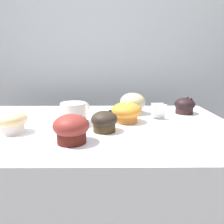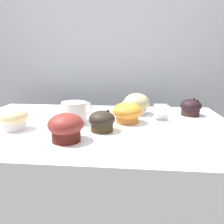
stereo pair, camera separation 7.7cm
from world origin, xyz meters
name	(u,v)px [view 1 (the left image)]	position (x,y,z in m)	size (l,w,h in m)	color
wall_back	(101,105)	(0.00, 0.60, 0.90)	(3.20, 0.10, 1.80)	#B2B7BC
muffin_front_center	(12,122)	(-0.25, -0.09, 0.99)	(0.09, 0.09, 0.07)	silver
muffin_back_left	(71,128)	(-0.05, -0.17, 1.00)	(0.10, 0.10, 0.08)	#4D1812
muffin_back_right	(104,121)	(0.04, -0.08, 0.99)	(0.09, 0.09, 0.07)	#3F2F19
muffin_front_left	(126,112)	(0.12, 0.03, 0.99)	(0.11, 0.11, 0.08)	#CB7833
muffin_front_right	(185,106)	(0.38, 0.16, 0.99)	(0.09, 0.09, 0.07)	black
muffin_back_center	(133,104)	(0.15, 0.16, 1.00)	(0.11, 0.11, 0.09)	silver
coffee_cup	(74,113)	(-0.07, 0.01, 1.00)	(0.10, 0.12, 0.08)	white
price_card	(159,111)	(0.25, 0.07, 0.99)	(0.05, 0.05, 0.06)	white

